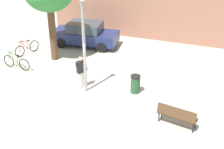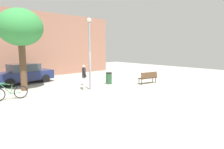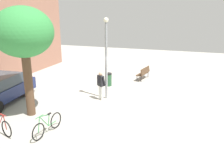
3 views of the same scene
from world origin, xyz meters
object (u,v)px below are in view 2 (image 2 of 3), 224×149
at_px(park_bench, 148,77).
at_px(bicycle_green, 9,93).
at_px(trash_bin, 109,78).
at_px(plaza_tree, 21,28).
at_px(parked_car_navy, 24,74).
at_px(person_by_lamppost, 84,76).
at_px(lamppost, 90,50).

xyz_separation_m(park_bench, bicycle_green, (-9.24, 2.17, -0.16)).
xyz_separation_m(park_bench, trash_bin, (-2.32, 2.00, -0.09)).
height_order(plaza_tree, parked_car_navy, plaza_tree).
bearing_deg(plaza_tree, person_by_lamppost, -40.46).
xyz_separation_m(person_by_lamppost, trash_bin, (2.61, 0.49, -0.51)).
bearing_deg(plaza_tree, park_bench, -27.09).
distance_m(person_by_lamppost, park_bench, 5.17).
height_order(plaza_tree, bicycle_green, plaza_tree).
bearing_deg(trash_bin, lamppost, -162.61).
distance_m(lamppost, person_by_lamppost, 1.74).
relative_size(park_bench, parked_car_navy, 0.38).
distance_m(park_bench, bicycle_green, 9.49).
xyz_separation_m(plaza_tree, bicycle_green, (-1.33, -1.87, -3.60)).
height_order(bicycle_green, parked_car_navy, parked_car_navy).
relative_size(park_bench, plaza_tree, 0.32).
bearing_deg(lamppost, plaza_tree, 140.10).
height_order(park_bench, bicycle_green, bicycle_green).
height_order(lamppost, bicycle_green, lamppost).
xyz_separation_m(lamppost, trash_bin, (2.28, 0.71, -2.21)).
relative_size(lamppost, plaza_tree, 0.89).
relative_size(person_by_lamppost, plaza_tree, 0.32).
distance_m(bicycle_green, parked_car_navy, 4.96).
height_order(plaza_tree, trash_bin, plaza_tree).
height_order(parked_car_navy, trash_bin, parked_car_navy).
bearing_deg(trash_bin, park_bench, -40.70).
bearing_deg(lamppost, park_bench, -15.57).
height_order(person_by_lamppost, bicycle_green, person_by_lamppost).
bearing_deg(parked_car_navy, trash_bin, -44.17).
xyz_separation_m(park_bench, plaza_tree, (-7.90, 4.04, 3.43)).
relative_size(lamppost, trash_bin, 5.17).
distance_m(person_by_lamppost, bicycle_green, 4.40).
relative_size(plaza_tree, bicycle_green, 2.89).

